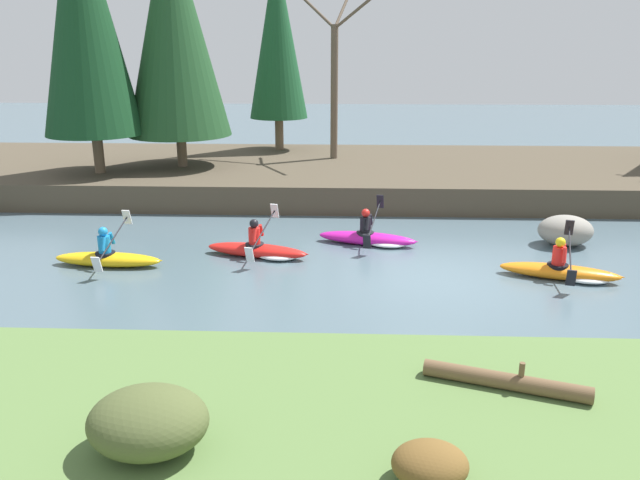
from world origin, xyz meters
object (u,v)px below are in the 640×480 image
Objects in this scene: driftwood_log at (506,381)px; kayaker_lead at (565,271)px; kayaker_middle at (371,238)px; kayaker_trailing at (261,250)px; kayaker_far_back at (109,257)px; boulder_midstream at (565,230)px.

kayaker_lead is at bearing 82.81° from driftwood_log.
kayaker_lead is 1.00× the size of kayaker_middle.
driftwood_log is at bearing -66.91° from kayaker_middle.
kayaker_middle is 1.00× the size of kayaker_trailing.
kayaker_trailing is 1.00× the size of kayaker_far_back.
boulder_midstream is at bearing 14.83° from kayaker_middle.
kayaker_trailing is at bearing -174.67° from kayaker_lead.
kayaker_middle is at bearing -177.97° from boulder_midstream.
kayaker_far_back is 12.06m from boulder_midstream.
kayaker_middle is 3.11m from kayaker_trailing.
driftwood_log is at bearing -35.13° from kayaker_far_back.
kayaker_trailing is at bearing -170.62° from boulder_midstream.
driftwood_log is (-3.75, -8.71, 0.34)m from boulder_midstream.
kayaker_trailing reaches higher than boulder_midstream.
kayaker_lead is at bearing -108.13° from boulder_midstream.
driftwood_log is at bearing -100.05° from kayaker_lead.
kayaker_middle is 6.86m from kayaker_far_back.
kayaker_far_back is (-3.68, -0.83, 0.02)m from kayaker_trailing.
kayaker_lead is 1.88× the size of boulder_midstream.
kayaker_lead and kayaker_far_back have the same top height.
kayaker_lead is at bearing -16.21° from kayaker_middle.
kayaker_middle is at bearing 118.51° from driftwood_log.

